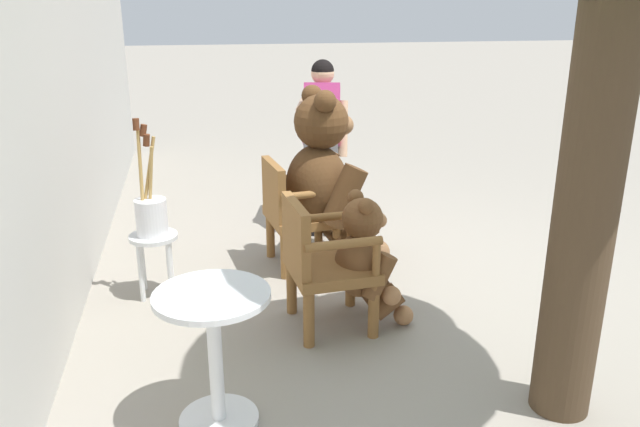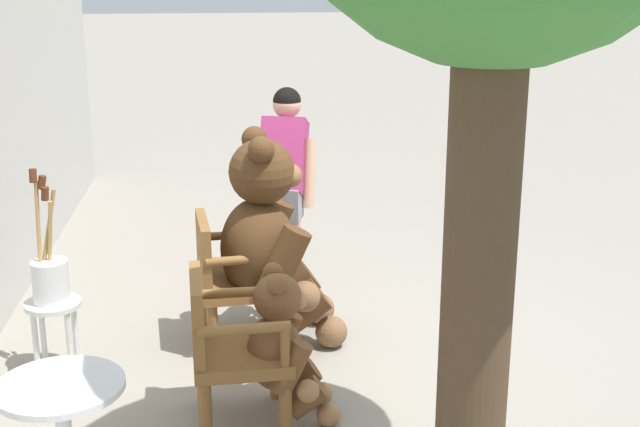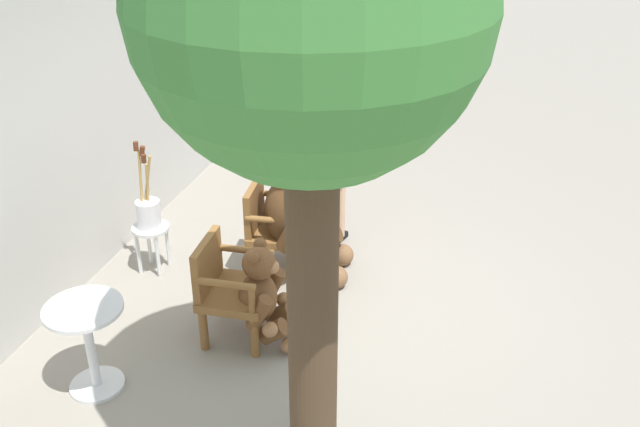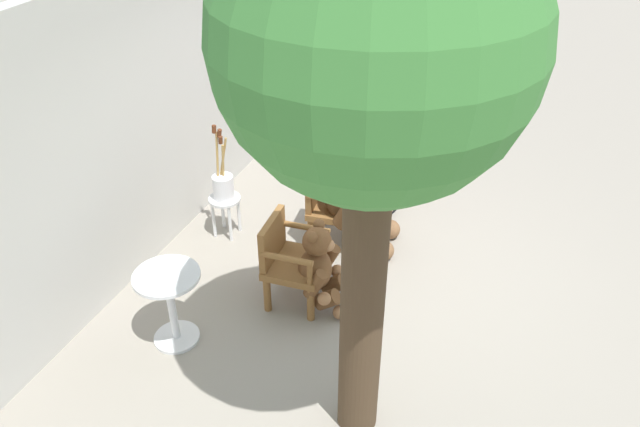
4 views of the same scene
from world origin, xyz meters
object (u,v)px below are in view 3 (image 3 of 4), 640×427
Objects in this scene: person_visitor at (337,152)px; brush_bucket at (148,210)px; teddy_bear_large at (300,206)px; patio_tree at (324,18)px; white_stool at (152,237)px; wooden_chair_left at (229,287)px; round_side_table at (89,338)px; teddy_bear_small at (264,295)px; wooden_chair_right at (273,226)px.

person_visitor reaches higher than brush_bucket.
patio_tree is at bearing -158.44° from teddy_bear_large.
patio_tree is at bearing -128.91° from white_stool.
wooden_chair_left is 1.87× the size of white_stool.
round_side_table is 0.19× the size of patio_tree.
patio_tree is at bearing -166.40° from person_visitor.
round_side_table is (-0.88, 0.72, -0.01)m from wooden_chair_left.
white_stool is at bearing 51.09° from patio_tree.
teddy_bear_large reaches higher than white_stool.
round_side_table is at bearing 131.28° from teddy_bear_small.
person_visitor is at bearing -52.28° from brush_bucket.
teddy_bear_large is 3.12m from patio_tree.
wooden_chair_left is 1.10m from teddy_bear_large.
brush_bucket is 1.15× the size of round_side_table.
wooden_chair_right is 0.35m from teddy_bear_large.
teddy_bear_small reaches higher than round_side_table.
wooden_chair_right is 1.13m from white_stool.
wooden_chair_left is at bearing -39.29° from round_side_table.
teddy_bear_large is (1.05, -0.26, 0.23)m from wooden_chair_left.
teddy_bear_small is at bearing -48.72° from round_side_table.
patio_tree is (-0.16, -1.80, 2.41)m from round_side_table.
person_visitor is (0.79, -0.13, 0.22)m from teddy_bear_large.
white_stool is at bearing 12.68° from round_side_table.
teddy_bear_small is 0.23× the size of patio_tree.
teddy_bear_small is at bearing -164.26° from wooden_chair_right.
teddy_bear_small is 1.53m from white_stool.
teddy_bear_large reaches higher than round_side_table.
round_side_table is at bearing 153.16° from teddy_bear_large.
brush_bucket reaches higher than round_side_table.
teddy_bear_large is 1.38m from brush_bucket.
brush_bucket is (-1.13, 1.46, -0.28)m from person_visitor.
patio_tree is (-2.08, -0.82, 2.17)m from teddy_bear_large.
teddy_bear_small reaches higher than wooden_chair_right.
wooden_chair_left is 0.56× the size of person_visitor.
patio_tree reaches higher than white_stool.
wooden_chair_left is 1.19× the size of round_side_table.
person_visitor is at bearing -22.13° from round_side_table.
wooden_chair_right is 3.35m from patio_tree.
teddy_bear_small is 1.23× the size of round_side_table.
patio_tree reaches higher than wooden_chair_right.
teddy_bear_small is 0.58× the size of person_visitor.
wooden_chair_right is 0.23× the size of patio_tree.
teddy_bear_large is at bearing 21.56° from patio_tree.
patio_tree is at bearing -133.71° from wooden_chair_left.
round_side_table is at bearing 85.00° from patio_tree.
brush_bucket is at bearing 36.12° from white_stool.
wooden_chair_right is 1.00m from person_visitor.
person_visitor is 1.87m from brush_bucket.
person_visitor is at bearing 13.60° from patio_tree.
wooden_chair_right is 2.04m from round_side_table.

